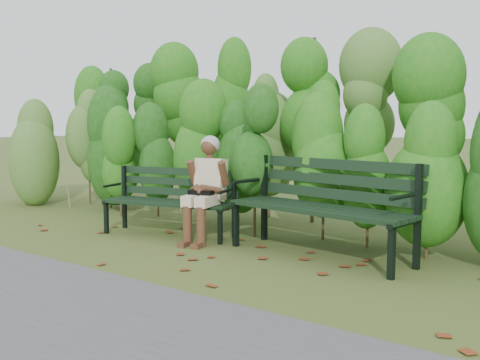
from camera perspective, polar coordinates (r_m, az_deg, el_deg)
The scene contains 7 objects.
ground at distance 5.42m, azimuth -2.24°, elevation -8.22°, with size 80.00×80.00×0.00m, color #495927.
footpath at distance 4.04m, azimuth -22.95°, elevation -13.68°, with size 60.00×2.50×0.01m, color #474749.
hedge_band at distance 6.80m, azimuth 7.70°, elevation 5.33°, with size 11.04×1.67×2.42m.
leaf_litter at distance 5.11m, azimuth 2.03°, elevation -9.08°, with size 5.74×2.14×0.01m.
bench_left at distance 6.63m, azimuth -6.90°, elevation -1.58°, with size 1.64×0.86×0.78m.
bench_right at distance 5.61m, azimuth 8.65°, elevation -1.94°, with size 1.97×0.85×0.96m.
seated_woman at distance 6.21m, azimuth -3.49°, elevation -0.24°, with size 0.50×0.73×1.17m.
Camera 1 is at (3.32, -4.08, 1.34)m, focal length 42.00 mm.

